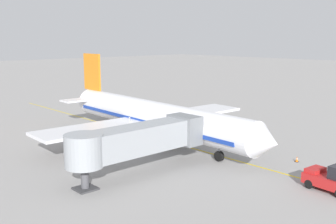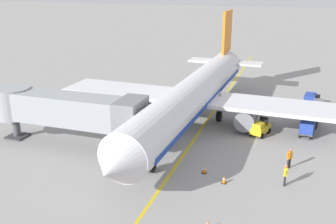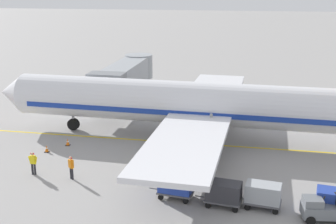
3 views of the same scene
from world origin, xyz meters
name	(u,v)px [view 3 (image 3 of 3)]	position (x,y,z in m)	size (l,w,h in m)	color
ground_plane	(193,144)	(0.00, 0.00, 0.00)	(400.00, 400.00, 0.00)	gray
gate_lead_in_line	(193,143)	(0.00, 0.00, 0.00)	(0.24, 80.00, 0.01)	gold
parked_airliner	(195,104)	(1.16, 0.04, 3.19)	(30.15, 37.29, 10.63)	silver
jet_bridge	(125,76)	(10.62, 9.05, 3.46)	(14.76, 3.50, 4.98)	#93999E
baggage_tug_lead	(169,160)	(-5.77, 0.96, 0.71)	(1.94, 2.75, 1.62)	gold
baggage_tug_trailing	(323,209)	(-11.26, -9.09, 0.71)	(1.59, 2.64, 1.62)	slate
baggage_cart_front	(176,184)	(-10.14, -0.31, 0.95)	(1.58, 2.96, 1.58)	#4C4C51
baggage_cart_second_in_train	(224,192)	(-10.64, -3.36, 0.95)	(1.58, 2.96, 1.58)	#4C4C51
baggage_cart_third_in_train	(263,194)	(-10.42, -5.73, 0.95)	(1.58, 2.96, 1.58)	#4C4C51
baggage_cart_tail_end	(335,201)	(-10.49, -9.86, 0.95)	(1.58, 2.96, 1.58)	#4C4C51
ground_crew_wing_walker	(33,162)	(-8.53, 10.33, 0.95)	(0.26, 0.73, 1.69)	#232328
ground_crew_loader	(71,166)	(-8.72, 7.36, 0.95)	(0.51, 0.63, 1.69)	#232328
safety_cone_nose_right	(47,149)	(-4.24, 11.43, 0.29)	(0.36, 0.36, 0.59)	black
safety_cone_wing_tip	(68,142)	(-2.48, 10.37, 0.29)	(0.36, 0.36, 0.59)	black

